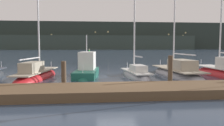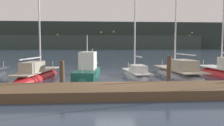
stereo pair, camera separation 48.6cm
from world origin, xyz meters
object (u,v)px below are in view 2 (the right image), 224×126
object	(u,v)px
sailboat_berth_4	(136,76)
sailboat_berth_5	(178,74)
channel_buoy	(92,58)
motorboat_berth_3	(87,72)
sailboat_berth_2	(37,76)

from	to	relation	value
sailboat_berth_4	sailboat_berth_5	world-z (taller)	sailboat_berth_5
channel_buoy	motorboat_berth_3	bearing A→B (deg)	-90.50
sailboat_berth_2	motorboat_berth_3	bearing A→B (deg)	13.74
sailboat_berth_2	motorboat_berth_3	world-z (taller)	sailboat_berth_2
sailboat_berth_4	motorboat_berth_3	bearing A→B (deg)	167.73
sailboat_berth_2	motorboat_berth_3	size ratio (longest dim) A/B	2.12
channel_buoy	sailboat_berth_4	bearing A→B (deg)	-75.22
sailboat_berth_2	sailboat_berth_5	size ratio (longest dim) A/B	0.99
motorboat_berth_3	sailboat_berth_4	xyz separation A→B (m)	(3.88, -0.84, -0.27)
motorboat_berth_3	sailboat_berth_4	distance (m)	3.98
sailboat_berth_2	sailboat_berth_4	world-z (taller)	sailboat_berth_2
sailboat_berth_4	channel_buoy	size ratio (longest dim) A/B	3.61
sailboat_berth_2	sailboat_berth_4	bearing A→B (deg)	0.60
sailboat_berth_2	sailboat_berth_5	xyz separation A→B (m)	(11.26, 0.57, -0.00)
sailboat_berth_4	channel_buoy	distance (m)	14.77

